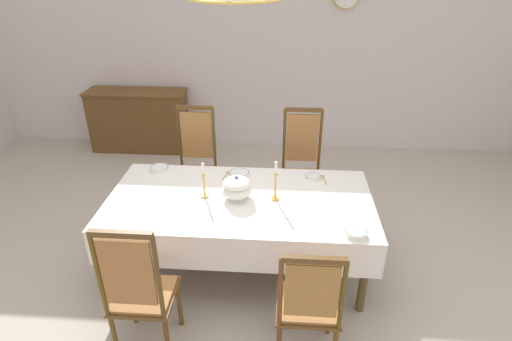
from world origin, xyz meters
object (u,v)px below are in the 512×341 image
(bowl_far_right, at_px, (159,168))
(spoon_secondary, at_px, (227,173))
(chair_north_b, at_px, (301,165))
(chair_south_a, at_px, (139,290))
(soup_tureen, at_px, (237,188))
(candlestick_east, at_px, (275,184))
(spoon_primary, at_px, (323,177))
(dining_table, at_px, (240,205))
(candlestick_west, at_px, (204,184))
(bowl_far_left, at_px, (356,232))
(sideboard, at_px, (139,120))
(chair_north_a, at_px, (196,162))
(chair_south_b, at_px, (309,303))
(bowl_near_right, at_px, (239,174))
(bowl_near_left, at_px, (313,177))

(bowl_far_right, height_order, spoon_secondary, bowl_far_right)
(chair_north_b, bearing_deg, chair_south_a, 59.34)
(soup_tureen, distance_m, candlestick_east, 0.34)
(bowl_far_right, relative_size, spoon_primary, 1.05)
(dining_table, height_order, chair_south_a, chair_south_a)
(candlestick_west, relative_size, bowl_far_left, 1.93)
(sideboard, bearing_deg, chair_north_b, 145.93)
(chair_north_b, relative_size, spoon_secondary, 6.91)
(candlestick_west, height_order, spoon_primary, candlestick_west)
(chair_north_a, distance_m, spoon_secondary, 0.71)
(bowl_far_left, xyz_separation_m, spoon_secondary, (-1.10, 0.90, -0.02))
(chair_south_b, height_order, soup_tureen, chair_south_b)
(bowl_near_right, bearing_deg, spoon_primary, 0.77)
(candlestick_west, xyz_separation_m, sideboard, (-1.48, 2.58, -0.44))
(chair_north_b, relative_size, bowl_far_left, 7.14)
(candlestick_east, distance_m, spoon_secondary, 0.66)
(chair_north_b, xyz_separation_m, candlestick_west, (-0.88, -0.99, 0.29))
(chair_south_a, xyz_separation_m, spoon_secondary, (0.43, 1.42, 0.18))
(bowl_near_right, xyz_separation_m, bowl_far_right, (-0.80, 0.05, -0.00))
(spoon_secondary, bearing_deg, soup_tureen, -60.51)
(candlestick_east, bearing_deg, bowl_near_right, 131.00)
(chair_south_a, bearing_deg, spoon_secondary, 73.30)
(dining_table, relative_size, chair_south_b, 2.18)
(candlestick_west, xyz_separation_m, bowl_near_left, (0.96, 0.40, -0.11))
(bowl_near_left, bearing_deg, bowl_far_left, -72.17)
(dining_table, xyz_separation_m, soup_tureen, (-0.03, 0.00, 0.18))
(dining_table, xyz_separation_m, spoon_secondary, (-0.17, 0.44, 0.08))
(chair_north_a, bearing_deg, spoon_secondary, 127.85)
(spoon_secondary, distance_m, sideboard, 2.70)
(candlestick_east, relative_size, bowl_far_left, 2.14)
(sideboard, bearing_deg, bowl_near_left, 138.20)
(chair_south_a, relative_size, chair_north_a, 0.97)
(chair_south_a, distance_m, soup_tureen, 1.17)
(candlestick_west, xyz_separation_m, candlestick_east, (0.62, 0.00, 0.02))
(chair_north_b, xyz_separation_m, spoon_secondary, (-0.74, -0.55, 0.16))
(bowl_far_left, relative_size, spoon_secondary, 0.97)
(bowl_near_right, relative_size, spoon_primary, 1.11)
(dining_table, relative_size, chair_north_a, 1.89)
(candlestick_west, relative_size, bowl_near_right, 1.67)
(chair_north_a, xyz_separation_m, spoon_secondary, (0.43, -0.55, 0.17))
(chair_south_a, relative_size, candlestick_east, 3.23)
(candlestick_west, bearing_deg, bowl_near_left, 22.30)
(soup_tureen, height_order, bowl_far_right, soup_tureen)
(bowl_near_left, xyz_separation_m, bowl_near_right, (-0.70, 0.02, 0.00))
(soup_tureen, bearing_deg, spoon_secondary, 108.52)
(chair_north_a, height_order, bowl_far_left, chair_north_a)
(candlestick_east, height_order, bowl_far_left, candlestick_east)
(soup_tureen, distance_m, bowl_near_right, 0.42)
(chair_north_a, relative_size, soup_tureen, 4.57)
(candlestick_west, bearing_deg, dining_table, -0.00)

